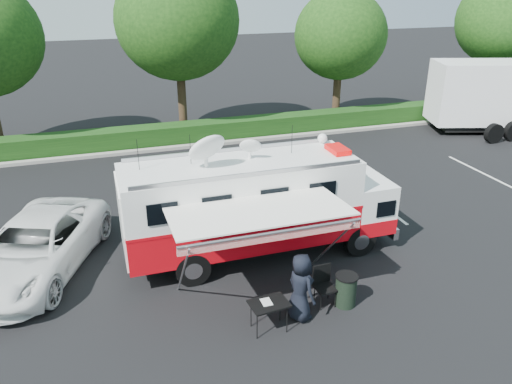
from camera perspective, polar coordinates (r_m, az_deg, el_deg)
ground_plane at (r=15.77m, az=0.57°, el=-7.03°), size 120.00×120.00×0.00m
back_border at (r=26.50m, az=-6.27°, el=16.92°), size 60.00×6.14×8.87m
stall_lines at (r=18.18m, az=-3.95°, el=-2.67°), size 24.12×5.50×0.01m
command_truck at (r=14.95m, az=0.33°, el=-1.47°), size 8.27×2.28×3.97m
awning at (r=12.35m, az=0.55°, el=-2.77°), size 4.51×2.35×2.73m
white_suv at (r=16.25m, az=-23.46°, el=-8.21°), size 4.76×6.43×1.62m
person at (r=13.19m, az=4.99°, el=-14.05°), size 0.81×1.02×1.82m
folding_table at (r=12.32m, az=1.49°, el=-12.72°), size 0.99×0.74×0.79m
folding_chair at (r=13.42m, az=7.71°, el=-10.07°), size 0.54×0.56×1.08m
trash_bin at (r=13.52m, az=10.22°, el=-10.97°), size 0.60×0.60×0.89m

